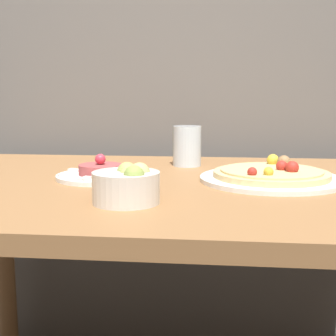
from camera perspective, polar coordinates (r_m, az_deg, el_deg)
dining_table at (r=1.09m, az=-0.99°, el=-6.55°), size 1.24×0.84×0.72m
pizza_plate at (r=1.09m, az=12.52°, el=-0.90°), size 0.32×0.32×0.05m
tartare_plate at (r=1.11m, az=-8.21°, el=-0.67°), size 0.21×0.21×0.06m
small_bowl at (r=0.85m, az=-4.98°, el=-2.09°), size 0.12×0.12×0.07m
drinking_glass at (r=1.28m, az=2.34°, el=2.70°), size 0.08×0.08×0.11m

